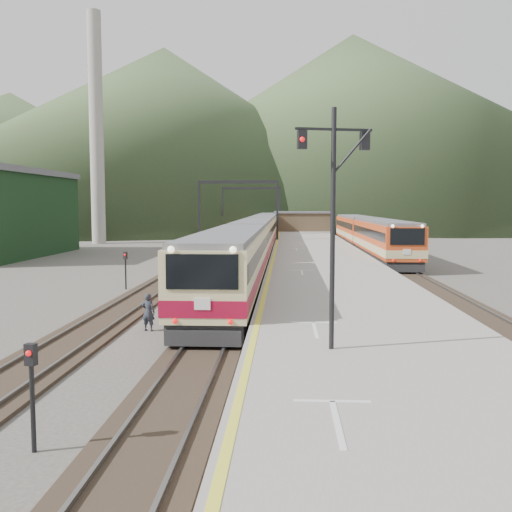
# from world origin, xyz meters

# --- Properties ---
(ground) EXTENTS (400.00, 400.00, 0.00)m
(ground) POSITION_xyz_m (0.00, 0.00, 0.00)
(ground) COLOR #47423D
(ground) RESTS_ON ground
(track_main) EXTENTS (2.60, 200.00, 0.23)m
(track_main) POSITION_xyz_m (0.00, 40.00, 0.07)
(track_main) COLOR black
(track_main) RESTS_ON ground
(track_far) EXTENTS (2.60, 200.00, 0.23)m
(track_far) POSITION_xyz_m (-5.00, 40.00, 0.07)
(track_far) COLOR black
(track_far) RESTS_ON ground
(track_second) EXTENTS (2.60, 200.00, 0.23)m
(track_second) POSITION_xyz_m (11.50, 40.00, 0.07)
(track_second) COLOR black
(track_second) RESTS_ON ground
(platform) EXTENTS (8.00, 100.00, 1.00)m
(platform) POSITION_xyz_m (5.60, 38.00, 0.50)
(platform) COLOR gray
(platform) RESTS_ON ground
(gantry_near) EXTENTS (9.55, 0.25, 8.00)m
(gantry_near) POSITION_xyz_m (-2.85, 55.00, 5.59)
(gantry_near) COLOR black
(gantry_near) RESTS_ON ground
(gantry_far) EXTENTS (9.55, 0.25, 8.00)m
(gantry_far) POSITION_xyz_m (-2.85, 80.00, 5.59)
(gantry_far) COLOR black
(gantry_far) RESTS_ON ground
(smokestack) EXTENTS (1.80, 1.80, 30.00)m
(smokestack) POSITION_xyz_m (-22.00, 62.00, 15.00)
(smokestack) COLOR #9E998E
(smokestack) RESTS_ON ground
(station_shed) EXTENTS (9.40, 4.40, 3.10)m
(station_shed) POSITION_xyz_m (5.60, 78.00, 2.57)
(station_shed) COLOR #4E3D2A
(station_shed) RESTS_ON platform
(hill_a) EXTENTS (180.00, 180.00, 60.00)m
(hill_a) POSITION_xyz_m (-40.00, 190.00, 30.00)
(hill_a) COLOR #3B4F2C
(hill_a) RESTS_ON ground
(hill_b) EXTENTS (220.00, 220.00, 75.00)m
(hill_b) POSITION_xyz_m (30.00, 230.00, 37.50)
(hill_b) COLOR #3B4F2C
(hill_b) RESTS_ON ground
(hill_d) EXTENTS (200.00, 200.00, 55.00)m
(hill_d) POSITION_xyz_m (-120.00, 240.00, 27.50)
(hill_d) COLOR #3B4F2C
(hill_d) RESTS_ON ground
(main_train) EXTENTS (3.01, 82.54, 3.68)m
(main_train) POSITION_xyz_m (0.00, 47.85, 2.07)
(main_train) COLOR #C6B980
(main_train) RESTS_ON track_main
(second_train) EXTENTS (2.97, 40.49, 3.63)m
(second_train) POSITION_xyz_m (11.50, 49.05, 2.04)
(second_train) COLOR #C5441A
(second_train) RESTS_ON track_second
(signal_mast) EXTENTS (2.16, 0.64, 6.75)m
(signal_mast) POSITION_xyz_m (4.13, 3.59, 5.12)
(signal_mast) COLOR black
(signal_mast) RESTS_ON platform
(short_signal_a) EXTENTS (0.25, 0.21, 2.27)m
(short_signal_a) POSITION_xyz_m (-2.34, -1.33, 1.46)
(short_signal_a) COLOR black
(short_signal_a) RESTS_ON ground
(short_signal_b) EXTENTS (0.25, 0.21, 2.27)m
(short_signal_b) POSITION_xyz_m (-2.16, 29.83, 1.46)
(short_signal_b) COLOR black
(short_signal_b) RESTS_ON ground
(short_signal_c) EXTENTS (0.26, 0.22, 2.27)m
(short_signal_c) POSITION_xyz_m (-6.85, 21.33, 1.46)
(short_signal_c) COLOR black
(short_signal_c) RESTS_ON ground
(worker) EXTENTS (0.63, 0.48, 1.54)m
(worker) POSITION_xyz_m (-2.72, 10.03, 0.77)
(worker) COLOR #242A33
(worker) RESTS_ON ground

